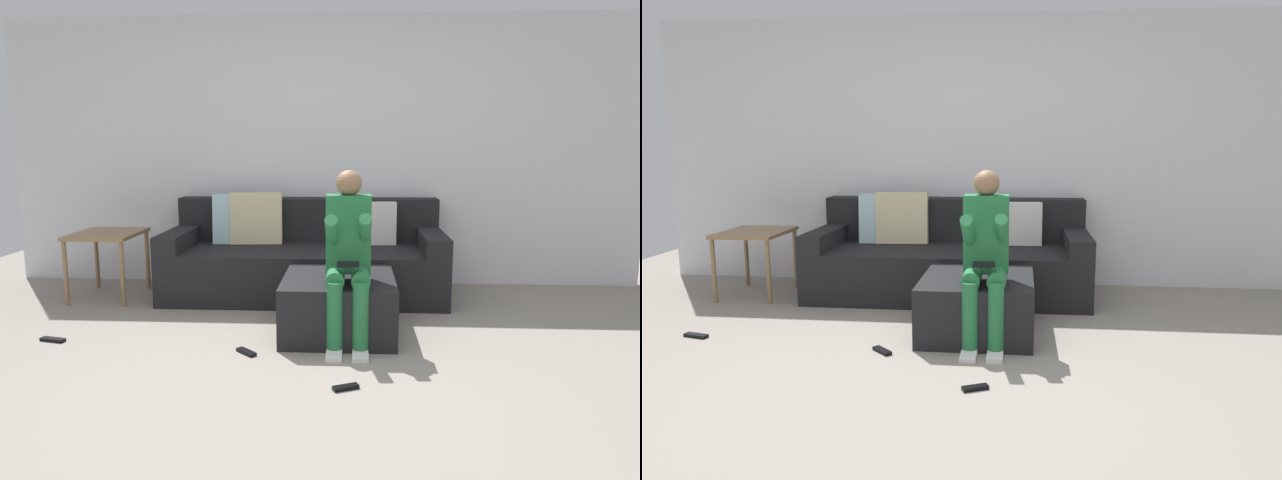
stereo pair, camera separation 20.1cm
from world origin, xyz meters
TOP-DOWN VIEW (x-y plane):
  - ground_plane at (0.00, 0.00)m, footprint 7.62×7.62m
  - wall_back at (0.00, 2.44)m, footprint 5.86×0.10m
  - couch_sectional at (-0.14, 1.97)m, footprint 2.35×0.99m
  - ottoman at (0.19, 0.93)m, footprint 0.77×0.83m
  - person_seated at (0.26, 0.73)m, footprint 0.30×0.56m
  - side_table at (-1.80, 1.75)m, footprint 0.53×0.63m
  - remote_near_ottoman at (0.25, -0.02)m, footprint 0.15×0.10m
  - remote_by_storage_bin at (-0.38, 0.47)m, footprint 0.15×0.14m
  - remote_under_side_table at (-1.71, 0.62)m, footprint 0.18×0.09m

SIDE VIEW (x-z plane):
  - ground_plane at x=0.00m, z-range 0.00..0.00m
  - remote_near_ottoman at x=0.25m, z-range 0.00..0.02m
  - remote_by_storage_bin at x=-0.38m, z-range 0.00..0.02m
  - remote_under_side_table at x=-1.71m, z-range 0.00..0.02m
  - ottoman at x=0.19m, z-range 0.00..0.40m
  - couch_sectional at x=-0.14m, z-range -0.13..0.75m
  - side_table at x=-1.80m, z-range 0.21..0.77m
  - person_seated at x=0.26m, z-range 0.04..1.18m
  - wall_back at x=0.00m, z-range 0.00..2.45m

